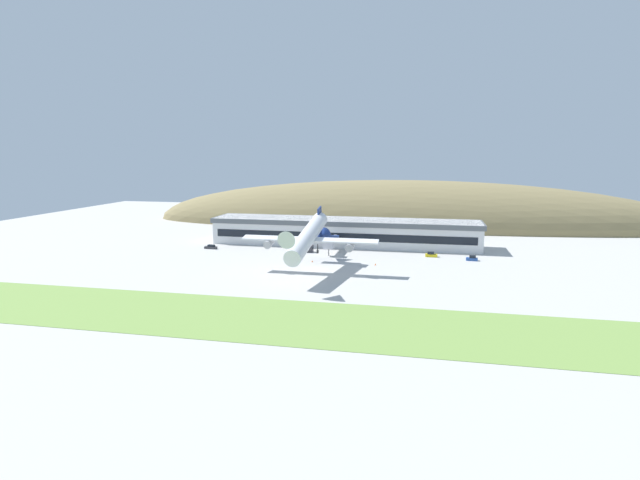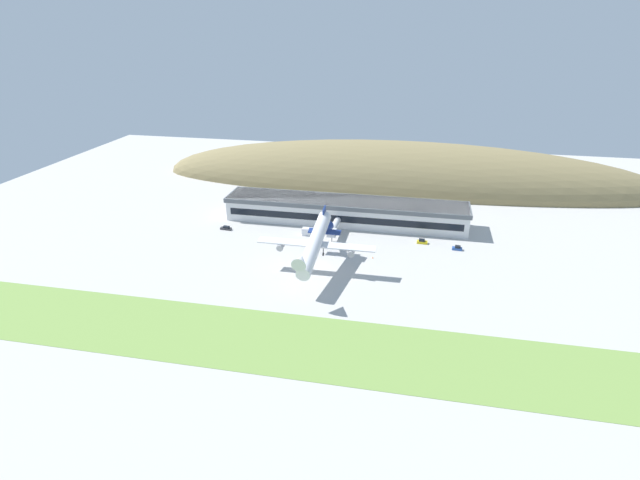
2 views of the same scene
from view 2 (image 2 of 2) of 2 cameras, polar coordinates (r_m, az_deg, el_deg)
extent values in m
plane|color=#B7B5AF|center=(172.53, 0.12, -3.00)|extent=(362.86, 362.86, 0.00)
cube|color=#759947|center=(134.41, -3.82, -11.65)|extent=(326.58, 27.73, 0.08)
ellipsoid|color=olive|center=(264.22, 9.43, 6.40)|extent=(257.33, 54.44, 43.06)
cube|color=silver|center=(208.16, 2.92, 3.30)|extent=(99.06, 15.83, 9.87)
cube|color=#565B60|center=(206.77, 2.95, 4.35)|extent=(100.26, 17.03, 1.78)
cube|color=black|center=(200.99, 2.57, 2.39)|extent=(95.09, 0.16, 2.76)
cylinder|color=silver|center=(195.28, 1.70, 1.60)|extent=(2.60, 13.55, 2.60)
cube|color=silver|center=(189.12, 1.34, 0.84)|extent=(3.38, 2.86, 2.86)
cylinder|color=slate|center=(190.37, 1.36, 0.35)|extent=(0.36, 0.36, 4.00)
cylinder|color=silver|center=(163.69, -0.60, -0.38)|extent=(4.56, 35.24, 10.15)
cone|color=silver|center=(144.93, -2.24, -2.36)|extent=(4.47, 5.68, 5.23)
cone|color=navy|center=(183.15, 0.73, 1.22)|extent=(4.47, 6.58, 5.37)
cube|color=navy|center=(177.87, 0.52, 2.36)|extent=(0.50, 5.58, 9.98)
cube|color=navy|center=(179.88, 0.53, 0.98)|extent=(11.87, 3.21, 0.87)
cube|color=silver|center=(165.67, -0.47, -0.48)|extent=(39.94, 3.63, 1.03)
cylinder|color=#9E9EA3|center=(168.50, -4.50, -0.67)|extent=(2.30, 3.92, 2.85)
cylinder|color=#9E9EA3|center=(163.95, 3.59, -1.37)|extent=(2.30, 3.92, 2.85)
cylinder|color=#2D2D2D|center=(167.16, -1.31, -1.15)|extent=(0.28, 0.28, 2.20)
cylinder|color=#2D2D2D|center=(167.62, -1.31, -1.49)|extent=(0.45, 1.10, 1.10)
cylinder|color=#2D2D2D|center=(166.20, 0.38, -1.29)|extent=(0.28, 0.28, 2.20)
cylinder|color=#2D2D2D|center=(166.68, 0.38, -1.64)|extent=(0.45, 1.10, 1.10)
cylinder|color=#2D2D2D|center=(153.51, -1.54, -2.56)|extent=(0.22, 0.22, 1.98)
cylinder|color=#2D2D2D|center=(153.95, -1.54, -2.89)|extent=(0.30, 0.83, 0.82)
cube|color=#264C99|center=(191.20, 15.39, -0.96)|extent=(3.71, 2.01, 0.90)
cube|color=black|center=(190.87, 15.47, -0.74)|extent=(2.07, 1.64, 0.73)
cube|color=#333338|center=(205.67, -10.70, 1.29)|extent=(4.66, 1.95, 0.84)
cube|color=black|center=(205.29, -10.66, 1.48)|extent=(2.60, 1.55, 0.69)
cube|color=gold|center=(193.61, 11.60, -0.25)|extent=(4.01, 2.04, 0.92)
cube|color=black|center=(193.28, 11.56, -0.01)|extent=(2.23, 1.68, 0.75)
cube|color=#333338|center=(196.31, -0.56, 0.85)|extent=(2.06, 2.54, 2.41)
cube|color=black|center=(195.98, -0.27, 0.95)|extent=(0.17, 2.09, 1.06)
cube|color=silver|center=(196.71, -1.44, 0.97)|extent=(4.27, 2.63, 2.90)
cube|color=orange|center=(182.14, -0.25, -1.47)|extent=(0.52, 0.52, 0.03)
cone|color=orange|center=(182.02, -0.25, -1.39)|extent=(0.40, 0.40, 0.55)
cube|color=orange|center=(179.18, 6.05, -2.06)|extent=(0.52, 0.52, 0.03)
cone|color=orange|center=(179.05, 6.05, -1.98)|extent=(0.40, 0.40, 0.55)
camera|label=1|loc=(44.88, 6.26, -53.92)|focal=28.00mm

